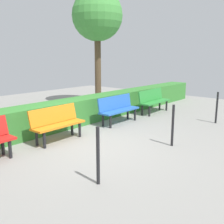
% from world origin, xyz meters
% --- Properties ---
extents(ground_plane, '(18.02, 18.02, 0.00)m').
position_xyz_m(ground_plane, '(0.00, 0.00, 0.00)').
color(ground_plane, gray).
extents(bench_green, '(1.60, 0.52, 0.86)m').
position_xyz_m(bench_green, '(-4.19, -0.78, 0.48)').
color(bench_green, '#2D8C38').
rests_on(bench_green, ground_plane).
extents(bench_blue, '(1.55, 0.47, 0.86)m').
position_xyz_m(bench_blue, '(-2.12, -0.79, 0.48)').
color(bench_blue, blue).
rests_on(bench_blue, ground_plane).
extents(bench_orange, '(1.45, 0.51, 0.86)m').
position_xyz_m(bench_orange, '(0.26, -0.81, 0.48)').
color(bench_orange, orange).
rests_on(bench_orange, ground_plane).
extents(hedge_row, '(14.02, 0.78, 0.79)m').
position_xyz_m(hedge_row, '(-0.98, -1.71, 0.40)').
color(hedge_row, '#387F33').
rests_on(hedge_row, ground_plane).
extents(tree_near, '(2.08, 2.08, 4.74)m').
position_xyz_m(tree_near, '(-4.01, -3.46, 3.66)').
color(tree_near, brown).
rests_on(tree_near, ground_plane).
extents(railing_post_near, '(0.06, 0.06, 1.00)m').
position_xyz_m(railing_post_near, '(-4.14, 1.59, 0.50)').
color(railing_post_near, black).
rests_on(railing_post_near, ground_plane).
extents(railing_post_mid, '(0.06, 0.06, 1.00)m').
position_xyz_m(railing_post_mid, '(-1.28, 1.59, 0.50)').
color(railing_post_mid, black).
rests_on(railing_post_mid, ground_plane).
extents(railing_post_far, '(0.06, 0.06, 1.00)m').
position_xyz_m(railing_post_far, '(1.27, 1.59, 0.50)').
color(railing_post_far, black).
rests_on(railing_post_far, ground_plane).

